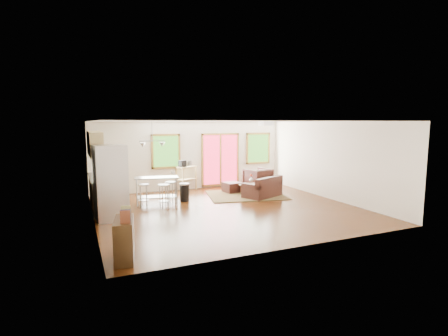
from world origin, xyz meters
name	(u,v)px	position (x,y,z in m)	size (l,w,h in m)	color
floor	(228,209)	(0.00, 0.00, -0.01)	(7.50, 7.00, 0.02)	#351908
ceiling	(228,121)	(0.00, 0.00, 2.61)	(7.50, 7.00, 0.02)	white
back_wall	(191,156)	(0.00, 3.51, 1.30)	(7.50, 0.02, 2.60)	white
left_wall	(92,173)	(-3.76, 0.00, 1.30)	(0.02, 7.00, 2.60)	white
right_wall	(330,160)	(3.76, 0.00, 1.30)	(0.02, 7.00, 2.60)	white
front_wall	(298,185)	(0.00, -3.51, 1.30)	(7.50, 0.02, 2.60)	white
window_left	(166,151)	(-1.00, 3.46, 1.50)	(1.10, 0.05, 1.30)	#2B5A1A
french_doors	(220,160)	(1.20, 3.46, 1.10)	(1.60, 0.05, 2.10)	#B91E39
window_right	(258,148)	(2.90, 3.46, 1.50)	(1.10, 0.05, 1.30)	#2B5A1A
rug	(246,195)	(1.38, 1.53, 0.01)	(2.63, 2.02, 0.03)	#426137
loveseat	(263,189)	(1.80, 1.07, 0.29)	(1.54, 1.24, 0.72)	black
coffee_table	(250,185)	(1.68, 1.79, 0.31)	(1.00, 0.73, 0.36)	#35210F
armchair	(258,178)	(2.32, 2.42, 0.45)	(0.87, 0.82, 0.90)	black
ottoman	(232,187)	(1.14, 2.22, 0.19)	(0.57, 0.57, 0.38)	black
vase	(251,179)	(1.81, 1.98, 0.51)	(0.21, 0.22, 0.29)	silver
book	(254,178)	(1.89, 1.92, 0.55)	(0.22, 0.03, 0.29)	brown
cabinets	(99,177)	(-3.49, 1.70, 0.93)	(0.64, 2.24, 2.30)	tan
refrigerator	(111,183)	(-3.29, 0.21, 0.99)	(0.88, 0.84, 1.98)	#B7BABC
island	(157,185)	(-1.79, 1.53, 0.59)	(1.43, 0.76, 0.86)	#B7BABC
cup	(173,172)	(-1.30, 1.38, 1.02)	(0.13, 0.10, 0.13)	white
bar_stool_a	(143,190)	(-2.27, 1.21, 0.53)	(0.41, 0.41, 0.72)	#B7BABC
bar_stool_b	(164,190)	(-1.73, 0.83, 0.55)	(0.40, 0.40, 0.73)	#B7BABC
bar_stool_c	(171,187)	(-1.40, 1.26, 0.54)	(0.40, 0.40, 0.72)	#B7BABC
trash_can	(185,192)	(-0.87, 1.56, 0.30)	(0.35, 0.35, 0.59)	black
kitchen_cart	(186,170)	(-0.28, 3.34, 0.79)	(0.89, 0.75, 1.16)	tan
bookshelf	(124,239)	(-3.35, -2.77, 0.40)	(0.49, 0.92, 1.03)	#35210F
ceiling_flush	(266,124)	(1.60, 0.60, 2.53)	(0.35, 0.35, 0.12)	white
pendant_light	(152,144)	(-1.90, 1.50, 1.90)	(0.80, 0.18, 0.79)	gray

